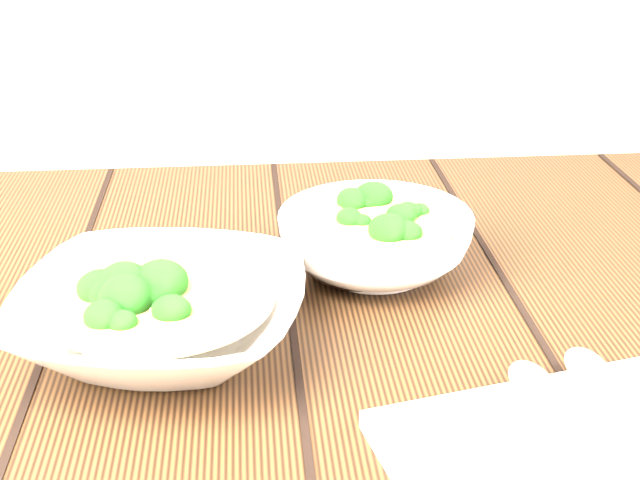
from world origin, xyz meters
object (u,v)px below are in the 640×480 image
at_px(trivet, 361,257).
at_px(napkin, 595,473).
at_px(soup_bowl_front, 161,313).
at_px(soup_bowl_back, 375,240).
at_px(table, 316,437).

relative_size(trivet, napkin, 0.45).
height_order(soup_bowl_front, napkin, soup_bowl_front).
relative_size(soup_bowl_back, trivet, 2.14).
relative_size(soup_bowl_front, trivet, 2.37).
xyz_separation_m(soup_bowl_back, napkin, (0.10, -0.31, -0.02)).
bearing_deg(napkin, table, 113.29).
relative_size(soup_bowl_front, napkin, 1.08).
bearing_deg(napkin, trivet, 96.35).
distance_m(table, soup_bowl_back, 0.19).
xyz_separation_m(table, soup_bowl_back, (0.06, 0.09, 0.15)).
bearing_deg(napkin, soup_bowl_back, 94.27).
distance_m(table, soup_bowl_front, 0.20).
relative_size(soup_bowl_front, soup_bowl_back, 1.11).
relative_size(table, soup_bowl_front, 4.55).
relative_size(soup_bowl_back, napkin, 0.97).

